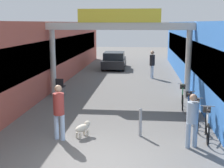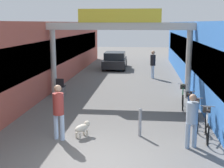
# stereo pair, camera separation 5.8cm
# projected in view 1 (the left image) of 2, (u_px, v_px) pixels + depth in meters

# --- Properties ---
(ground_plane) EXTENTS (80.00, 80.00, 0.00)m
(ground_plane) POSITION_uv_depth(u_px,v_px,m) (96.00, 163.00, 8.18)
(ground_plane) COLOR #605E5B
(storefront_left) EXTENTS (3.00, 26.00, 3.68)m
(storefront_left) POSITION_uv_depth(u_px,v_px,m) (40.00, 52.00, 19.06)
(storefront_left) COLOR #B25142
(storefront_left) RESTS_ON ground_plane
(storefront_right) EXTENTS (3.00, 26.00, 3.68)m
(storefront_right) POSITION_uv_depth(u_px,v_px,m) (211.00, 54.00, 18.06)
(storefront_right) COLOR blue
(storefront_right) RESTS_ON ground_plane
(arcade_sign_gateway) EXTENTS (7.40, 0.47, 4.28)m
(arcade_sign_gateway) POSITION_uv_depth(u_px,v_px,m) (119.00, 35.00, 15.08)
(arcade_sign_gateway) COLOR beige
(arcade_sign_gateway) RESTS_ON ground_plane
(pedestrian_with_dog) EXTENTS (0.44, 0.44, 1.76)m
(pedestrian_with_dog) POSITION_uv_depth(u_px,v_px,m) (59.00, 109.00, 9.65)
(pedestrian_with_dog) COLOR #A5BFE0
(pedestrian_with_dog) RESTS_ON ground_plane
(pedestrian_companion) EXTENTS (0.45, 0.45, 1.62)m
(pedestrian_companion) POSITION_uv_depth(u_px,v_px,m) (192.00, 117.00, 9.05)
(pedestrian_companion) COLOR #8C9EB2
(pedestrian_companion) RESTS_ON ground_plane
(pedestrian_carrying_crate) EXTENTS (0.40, 0.40, 1.83)m
(pedestrian_carrying_crate) POSITION_uv_depth(u_px,v_px,m) (152.00, 62.00, 20.50)
(pedestrian_carrying_crate) COLOR #A5BFE0
(pedestrian_carrying_crate) RESTS_ON ground_plane
(dog_on_leash) EXTENTS (0.53, 0.67, 0.48)m
(dog_on_leash) POSITION_uv_depth(u_px,v_px,m) (83.00, 128.00, 10.05)
(dog_on_leash) COLOR beige
(dog_on_leash) RESTS_ON ground_plane
(bicycle_silver_nearest) EXTENTS (0.46, 1.68, 0.98)m
(bicycle_silver_nearest) POSITION_uv_depth(u_px,v_px,m) (207.00, 124.00, 9.94)
(bicycle_silver_nearest) COLOR black
(bicycle_silver_nearest) RESTS_ON ground_plane
(bicycle_red_second) EXTENTS (0.46, 1.69, 0.98)m
(bicycle_red_second) POSITION_uv_depth(u_px,v_px,m) (196.00, 114.00, 11.04)
(bicycle_red_second) COLOR black
(bicycle_red_second) RESTS_ON ground_plane
(bicycle_blue_third) EXTENTS (0.47, 1.67, 0.98)m
(bicycle_blue_third) POSITION_uv_depth(u_px,v_px,m) (188.00, 106.00, 12.14)
(bicycle_blue_third) COLOR black
(bicycle_blue_third) RESTS_ON ground_plane
(bicycle_green_farthest) EXTENTS (0.46, 1.69, 0.98)m
(bicycle_green_farthest) POSITION_uv_depth(u_px,v_px,m) (183.00, 97.00, 13.62)
(bicycle_green_farthest) COLOR black
(bicycle_green_farthest) RESTS_ON ground_plane
(bollard_post_metal) EXTENTS (0.10, 0.10, 0.94)m
(bollard_post_metal) POSITION_uv_depth(u_px,v_px,m) (140.00, 122.00, 10.07)
(bollard_post_metal) COLOR gray
(bollard_post_metal) RESTS_ON ground_plane
(cafe_chair_black_nearer) EXTENTS (0.42, 0.42, 0.89)m
(cafe_chair_black_nearer) POSITION_uv_depth(u_px,v_px,m) (60.00, 85.00, 15.64)
(cafe_chair_black_nearer) COLOR gray
(cafe_chair_black_nearer) RESTS_ON ground_plane
(parked_car_black) EXTENTS (1.86, 4.03, 1.33)m
(parked_car_black) POSITION_uv_depth(u_px,v_px,m) (114.00, 60.00, 25.04)
(parked_car_black) COLOR black
(parked_car_black) RESTS_ON ground_plane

